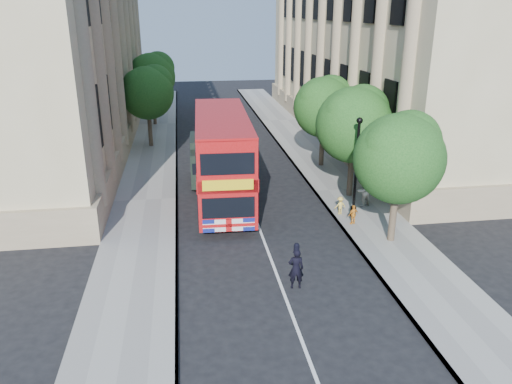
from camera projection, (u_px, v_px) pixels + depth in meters
name	position (u px, v px, depth m)	size (l,w,h in m)	color
ground	(281.00, 285.00, 19.60)	(120.00, 120.00, 0.00)	black
pavement_right	(343.00, 190.00, 29.66)	(3.50, 80.00, 0.12)	gray
pavement_left	(146.00, 200.00, 28.06)	(3.50, 80.00, 0.12)	gray
building_right	(391.00, 25.00, 40.70)	(12.00, 38.00, 18.00)	tan
building_left	(37.00, 26.00, 36.85)	(12.00, 38.00, 18.00)	tan
tree_right_near	(400.00, 154.00, 21.76)	(4.00, 4.00, 6.08)	#473828
tree_right_mid	(355.00, 121.00, 27.27)	(4.20, 4.20, 6.37)	#473828
tree_right_far	(324.00, 104.00, 32.88)	(4.00, 4.00, 6.15)	#473828
tree_left_far	(148.00, 90.00, 37.69)	(4.00, 4.00, 6.30)	#473828
tree_left_back	(152.00, 74.00, 45.03)	(4.20, 4.20, 6.65)	#473828
lamp_post	(356.00, 172.00, 25.00)	(0.32, 0.32, 5.16)	black
double_decker_bus	(222.00, 156.00, 27.19)	(3.15, 10.51, 4.81)	#B00C0D
box_van	(207.00, 161.00, 30.91)	(2.09, 4.82, 2.72)	black
police_constable	(296.00, 269.00, 19.11)	(0.60, 0.40, 1.65)	black
woman_pedestrian	(363.00, 190.00, 26.85)	(0.86, 0.67, 1.76)	beige
child_a	(353.00, 215.00, 24.67)	(0.59, 0.25, 1.01)	orange
child_b	(340.00, 205.00, 25.90)	(0.62, 0.35, 0.95)	#E3C04D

